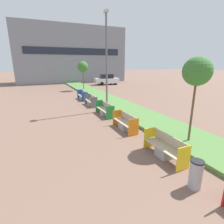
% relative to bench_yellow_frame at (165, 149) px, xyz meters
% --- Properties ---
extents(planter_grass_strip, '(2.80, 120.00, 0.18)m').
position_rel_bench_yellow_frame_xyz_m(planter_grass_strip, '(2.26, 5.11, -0.28)').
color(planter_grass_strip, '#568442').
rests_on(planter_grass_strip, ground).
extents(building_backdrop, '(20.85, 6.84, 10.61)m').
position_rel_bench_yellow_frame_xyz_m(building_backdrop, '(3.06, 32.10, 4.94)').
color(building_backdrop, gray).
rests_on(building_backdrop, ground).
extents(bench_yellow_frame, '(0.65, 2.07, 0.94)m').
position_rel_bench_yellow_frame_xyz_m(bench_yellow_frame, '(0.00, 0.00, 0.00)').
color(bench_yellow_frame, '#9E9B96').
rests_on(bench_yellow_frame, ground).
extents(bench_orange_frame, '(0.65, 2.02, 0.94)m').
position_rel_bench_yellow_frame_xyz_m(bench_orange_frame, '(-0.00, 3.43, -0.00)').
color(bench_orange_frame, '#9E9B96').
rests_on(bench_orange_frame, ground).
extents(bench_green_frame, '(0.65, 2.23, 0.94)m').
position_rel_bench_yellow_frame_xyz_m(bench_green_frame, '(0.00, 6.62, 0.00)').
color(bench_green_frame, '#9E9B96').
rests_on(bench_green_frame, ground).
extents(bench_grey_frame, '(0.65, 1.94, 0.94)m').
position_rel_bench_yellow_frame_xyz_m(bench_grey_frame, '(-0.00, 9.97, -0.00)').
color(bench_grey_frame, '#9E9B96').
rests_on(bench_grey_frame, ground).
extents(bench_blue_frame, '(0.65, 2.01, 0.94)m').
position_rel_bench_yellow_frame_xyz_m(bench_blue_frame, '(-0.00, 12.89, -0.00)').
color(bench_blue_frame, '#9E9B96').
rests_on(bench_blue_frame, ground).
extents(litter_bin, '(0.41, 0.41, 0.95)m').
position_rel_bench_yellow_frame_xyz_m(litter_bin, '(-0.41, -1.86, 0.11)').
color(litter_bin, '#9EA0A5').
rests_on(litter_bin, ground).
extents(street_lamp_post, '(0.24, 0.44, 7.41)m').
position_rel_bench_yellow_frame_xyz_m(street_lamp_post, '(0.61, 7.71, 3.72)').
color(street_lamp_post, '#56595B').
rests_on(street_lamp_post, ground).
extents(sapling_tree_near, '(1.26, 1.26, 4.06)m').
position_rel_bench_yellow_frame_xyz_m(sapling_tree_near, '(1.90, 0.52, 3.03)').
color(sapling_tree_near, brown).
rests_on(sapling_tree_near, ground).
extents(sapling_tree_far, '(1.47, 1.47, 4.01)m').
position_rel_bench_yellow_frame_xyz_m(sapling_tree_far, '(1.90, 19.41, 2.89)').
color(sapling_tree_far, brown).
rests_on(sapling_tree_far, ground).
extents(parked_car_distant, '(4.38, 2.26, 1.86)m').
position_rel_bench_yellow_frame_xyz_m(parked_car_distant, '(7.44, 24.14, 0.55)').
color(parked_car_distant, silver).
rests_on(parked_car_distant, ground).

